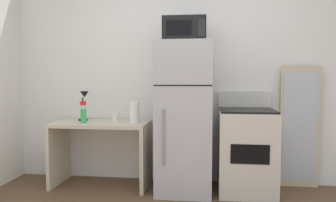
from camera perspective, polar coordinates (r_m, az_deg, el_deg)
The scene contains 10 objects.
wall_back_white at distance 3.93m, azimuth 3.64°, elevation 4.69°, with size 5.00×0.10×2.60m, color white.
desk at distance 3.85m, azimuth -11.75°, elevation -7.09°, with size 1.10×0.56×0.75m.
desk_lamp at distance 3.94m, azimuth -14.72°, elevation 0.04°, with size 0.14×0.12×0.35m.
paper_towel_roll at distance 3.66m, azimuth -5.97°, elevation -2.03°, with size 0.11×0.11×0.24m, color white.
spray_bottle at distance 3.76m, azimuth -14.81°, elevation -2.31°, with size 0.06×0.06×0.25m.
coffee_mug at distance 3.82m, azimuth -9.40°, elevation -2.90°, with size 0.08×0.08×0.10m, color white.
refrigerator at distance 3.56m, azimuth 2.99°, elevation -2.92°, with size 0.60×0.68×1.65m.
microwave at distance 3.55m, azimuth 3.03°, elevation 12.51°, with size 0.46×0.35×0.26m.
oven_range at distance 3.67m, azimuth 13.77°, elevation -8.52°, with size 0.60×0.61×1.10m.
leaning_mirror at distance 3.99m, azimuth 22.38°, elevation -4.27°, with size 0.44×0.03×1.40m.
Camera 1 is at (0.24, -2.22, 1.27)m, focal length 34.26 mm.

